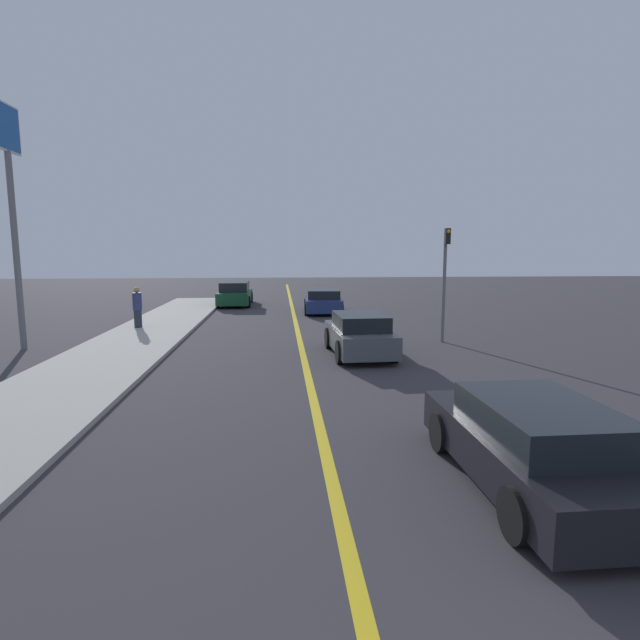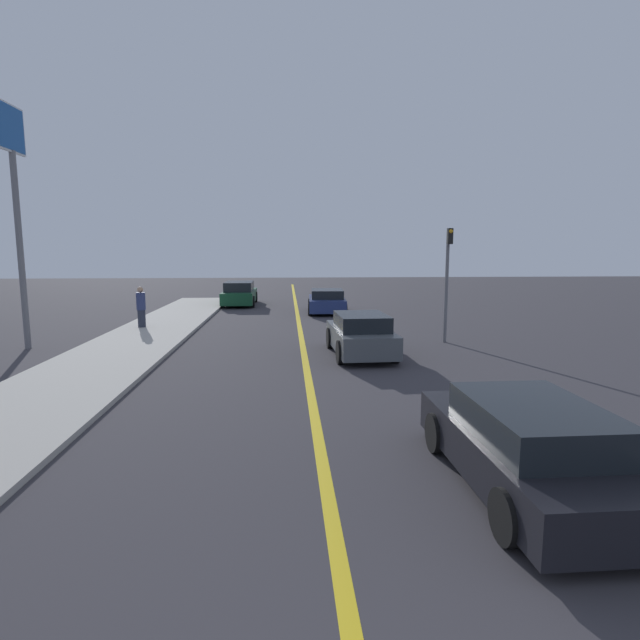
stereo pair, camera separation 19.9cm
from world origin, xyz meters
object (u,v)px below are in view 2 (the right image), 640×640
Objects in this scene: pedestrian_mid_group at (141,307)px; traffic_light at (447,273)px; car_near_right_lane at (527,446)px; car_parked_left_lot at (240,294)px; car_far_distant at (327,301)px; car_ahead_center at (361,335)px; roadside_sign at (14,174)px.

pedestrian_mid_group is 0.41× the size of traffic_light.
car_parked_left_lot reaches higher than car_near_right_lane.
traffic_light reaches higher than car_far_distant.
car_ahead_center is 0.49× the size of roadside_sign.
car_near_right_lane is at bearing -57.41° from pedestrian_mid_group.
traffic_light is (3.57, -8.94, 1.89)m from car_far_distant.
car_far_distant is 1.01× the size of traffic_light.
pedestrian_mid_group is (-8.38, 5.65, 0.31)m from car_ahead_center.
car_parked_left_lot reaches higher than car_ahead_center.
traffic_light is at bearing -56.81° from car_parked_left_lot.
car_ahead_center is at bearing 95.51° from car_near_right_lane.
car_ahead_center reaches higher than car_far_distant.
pedestrian_mid_group is at bearing 143.67° from car_ahead_center.
car_parked_left_lot is 15.25m from roadside_sign.
pedestrian_mid_group is (-8.19, -5.28, 0.36)m from car_far_distant.
roadside_sign reaches higher than car_parked_left_lot.
car_far_distant is 15.10m from roadside_sign.
car_parked_left_lot is 15.62m from traffic_light.
pedestrian_mid_group reaches higher than car_far_distant.
car_parked_left_lot is 9.82m from pedestrian_mid_group.
roadside_sign reaches higher than car_ahead_center.
roadside_sign reaches higher than traffic_light.
car_near_right_lane is 1.08× the size of car_ahead_center.
car_ahead_center is 2.33× the size of pedestrian_mid_group.
roadside_sign is at bearing -137.48° from car_far_distant.
roadside_sign is at bearing -114.55° from car_parked_left_lot.
car_parked_left_lot is at bearing 143.84° from car_far_distant.
car_parked_left_lot is at bearing 65.72° from roadside_sign.
traffic_light reaches higher than pedestrian_mid_group.
car_far_distant is 9.75m from pedestrian_mid_group.
roadside_sign is (-2.71, -3.83, 4.78)m from pedestrian_mid_group.
roadside_sign is (-10.90, -9.11, 5.14)m from car_far_distant.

